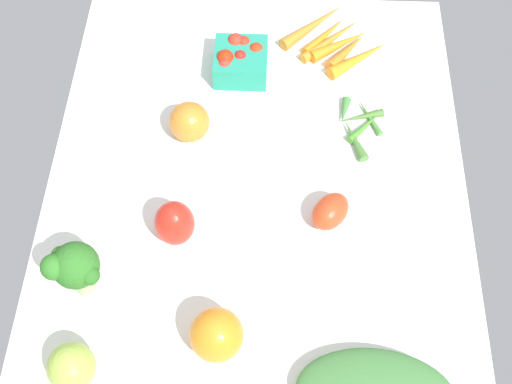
{
  "coord_description": "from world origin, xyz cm",
  "views": [
    {
      "loc": [
        -63.72,
        -2.57,
        105.28
      ],
      "look_at": [
        0.0,
        0.0,
        4.0
      ],
      "focal_mm": 47.56,
      "sensor_mm": 36.0,
      "label": 1
    }
  ],
  "objects_px": {
    "carrot_bunch": "(336,42)",
    "okra_pile": "(358,124)",
    "broccoli_head": "(74,267)",
    "bell_pepper_red": "(175,223)",
    "berry_basket": "(240,60)",
    "heirloom_tomato_green": "(71,367)",
    "bell_pepper_orange": "(216,335)",
    "heirloom_tomato_orange": "(189,122)",
    "roma_tomato": "(330,211)"
  },
  "relations": [
    {
      "from": "heirloom_tomato_orange",
      "to": "roma_tomato",
      "type": "xyz_separation_m",
      "value": [
        -0.18,
        -0.26,
        -0.01
      ]
    },
    {
      "from": "carrot_bunch",
      "to": "heirloom_tomato_orange",
      "type": "bearing_deg",
      "value": 130.61
    },
    {
      "from": "heirloom_tomato_orange",
      "to": "bell_pepper_red",
      "type": "height_order",
      "value": "bell_pepper_red"
    },
    {
      "from": "broccoli_head",
      "to": "roma_tomato",
      "type": "relative_size",
      "value": 1.55
    },
    {
      "from": "heirloom_tomato_green",
      "to": "heirloom_tomato_orange",
      "type": "relative_size",
      "value": 0.97
    },
    {
      "from": "okra_pile",
      "to": "roma_tomato",
      "type": "bearing_deg",
      "value": 164.1
    },
    {
      "from": "okra_pile",
      "to": "heirloom_tomato_orange",
      "type": "height_order",
      "value": "heirloom_tomato_orange"
    },
    {
      "from": "berry_basket",
      "to": "bell_pepper_red",
      "type": "bearing_deg",
      "value": 166.99
    },
    {
      "from": "heirloom_tomato_orange",
      "to": "roma_tomato",
      "type": "distance_m",
      "value": 0.31
    },
    {
      "from": "roma_tomato",
      "to": "heirloom_tomato_orange",
      "type": "bearing_deg",
      "value": 93.12
    },
    {
      "from": "carrot_bunch",
      "to": "bell_pepper_orange",
      "type": "bearing_deg",
      "value": 162.92
    },
    {
      "from": "berry_basket",
      "to": "bell_pepper_orange",
      "type": "bearing_deg",
      "value": 179.5
    },
    {
      "from": "heirloom_tomato_orange",
      "to": "berry_basket",
      "type": "bearing_deg",
      "value": -27.28
    },
    {
      "from": "broccoli_head",
      "to": "heirloom_tomato_orange",
      "type": "bearing_deg",
      "value": -24.43
    },
    {
      "from": "carrot_bunch",
      "to": "berry_basket",
      "type": "height_order",
      "value": "berry_basket"
    },
    {
      "from": "okra_pile",
      "to": "heirloom_tomato_orange",
      "type": "xyz_separation_m",
      "value": [
        -0.03,
        0.32,
        0.03
      ]
    },
    {
      "from": "carrot_bunch",
      "to": "roma_tomato",
      "type": "distance_m",
      "value": 0.42
    },
    {
      "from": "carrot_bunch",
      "to": "heirloom_tomato_green",
      "type": "relative_size",
      "value": 3.16
    },
    {
      "from": "heirloom_tomato_green",
      "to": "heirloom_tomato_orange",
      "type": "xyz_separation_m",
      "value": [
        0.47,
        -0.13,
        0.0
      ]
    },
    {
      "from": "bell_pepper_orange",
      "to": "carrot_bunch",
      "type": "bearing_deg",
      "value": -17.08
    },
    {
      "from": "carrot_bunch",
      "to": "bell_pepper_orange",
      "type": "relative_size",
      "value": 2.67
    },
    {
      "from": "heirloom_tomato_orange",
      "to": "okra_pile",
      "type": "bearing_deg",
      "value": -84.53
    },
    {
      "from": "bell_pepper_orange",
      "to": "roma_tomato",
      "type": "distance_m",
      "value": 0.3
    },
    {
      "from": "broccoli_head",
      "to": "heirloom_tomato_green",
      "type": "height_order",
      "value": "broccoli_head"
    },
    {
      "from": "broccoli_head",
      "to": "berry_basket",
      "type": "distance_m",
      "value": 0.54
    },
    {
      "from": "bell_pepper_orange",
      "to": "heirloom_tomato_green",
      "type": "relative_size",
      "value": 1.18
    },
    {
      "from": "bell_pepper_orange",
      "to": "bell_pepper_red",
      "type": "distance_m",
      "value": 0.21
    },
    {
      "from": "bell_pepper_red",
      "to": "berry_basket",
      "type": "distance_m",
      "value": 0.4
    },
    {
      "from": "okra_pile",
      "to": "berry_basket",
      "type": "distance_m",
      "value": 0.27
    },
    {
      "from": "broccoli_head",
      "to": "heirloom_tomato_green",
      "type": "xyz_separation_m",
      "value": [
        -0.14,
        -0.01,
        -0.04
      ]
    },
    {
      "from": "roma_tomato",
      "to": "bell_pepper_red",
      "type": "height_order",
      "value": "bell_pepper_red"
    },
    {
      "from": "okra_pile",
      "to": "bell_pepper_orange",
      "type": "bearing_deg",
      "value": 151.72
    },
    {
      "from": "heirloom_tomato_green",
      "to": "roma_tomato",
      "type": "height_order",
      "value": "heirloom_tomato_green"
    },
    {
      "from": "carrot_bunch",
      "to": "berry_basket",
      "type": "relative_size",
      "value": 2.24
    },
    {
      "from": "bell_pepper_orange",
      "to": "heirloom_tomato_orange",
      "type": "distance_m",
      "value": 0.42
    },
    {
      "from": "bell_pepper_red",
      "to": "heirloom_tomato_green",
      "type": "bearing_deg",
      "value": 152.34
    },
    {
      "from": "heirloom_tomato_green",
      "to": "bell_pepper_red",
      "type": "distance_m",
      "value": 0.28
    },
    {
      "from": "heirloom_tomato_green",
      "to": "bell_pepper_orange",
      "type": "bearing_deg",
      "value": -75.33
    },
    {
      "from": "broccoli_head",
      "to": "bell_pepper_red",
      "type": "xyz_separation_m",
      "value": [
        0.1,
        -0.14,
        -0.03
      ]
    },
    {
      "from": "roma_tomato",
      "to": "bell_pepper_red",
      "type": "distance_m",
      "value": 0.27
    },
    {
      "from": "heirloom_tomato_green",
      "to": "okra_pile",
      "type": "bearing_deg",
      "value": -42.19
    },
    {
      "from": "bell_pepper_orange",
      "to": "heirloom_tomato_green",
      "type": "xyz_separation_m",
      "value": [
        -0.06,
        0.21,
        -0.01
      ]
    },
    {
      "from": "broccoli_head",
      "to": "okra_pile",
      "type": "bearing_deg",
      "value": -52.73
    },
    {
      "from": "carrot_bunch",
      "to": "okra_pile",
      "type": "distance_m",
      "value": 0.21
    },
    {
      "from": "carrot_bunch",
      "to": "okra_pile",
      "type": "bearing_deg",
      "value": -169.89
    },
    {
      "from": "broccoli_head",
      "to": "bell_pepper_orange",
      "type": "distance_m",
      "value": 0.25
    },
    {
      "from": "roma_tomato",
      "to": "carrot_bunch",
      "type": "bearing_deg",
      "value": 34.38
    },
    {
      "from": "bell_pepper_orange",
      "to": "heirloom_tomato_green",
      "type": "bearing_deg",
      "value": 104.67
    },
    {
      "from": "carrot_bunch",
      "to": "okra_pile",
      "type": "xyz_separation_m",
      "value": [
        -0.21,
        -0.04,
        -0.0
      ]
    },
    {
      "from": "okra_pile",
      "to": "broccoli_head",
      "type": "bearing_deg",
      "value": 127.27
    }
  ]
}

